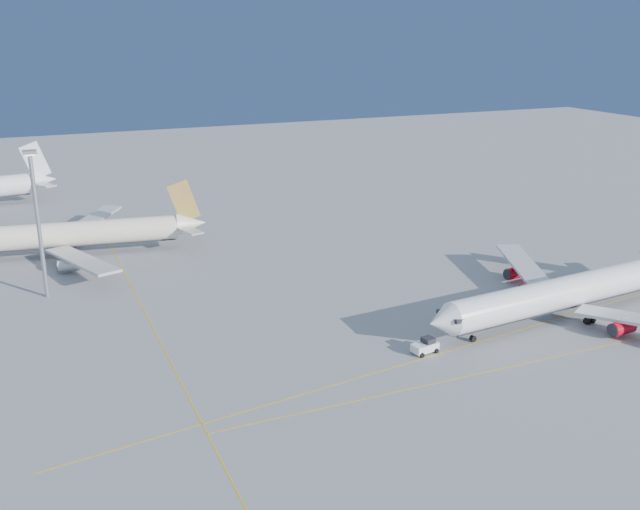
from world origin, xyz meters
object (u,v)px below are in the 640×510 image
(pushback_tug, at_px, (425,346))
(light_mast, at_px, (37,213))
(airliner_virgin, at_px, (577,290))
(airliner_etihad, at_px, (69,235))

(pushback_tug, xyz_separation_m, light_mast, (-50.35, 46.59, 14.53))
(airliner_virgin, xyz_separation_m, pushback_tug, (-30.51, -2.45, -3.44))
(airliner_etihad, distance_m, light_mast, 26.79)
(pushback_tug, bearing_deg, light_mast, 127.40)
(airliner_etihad, xyz_separation_m, light_mast, (-6.09, -23.66, 10.98))
(airliner_virgin, relative_size, airliner_etihad, 1.05)
(airliner_etihad, bearing_deg, light_mast, -96.10)
(airliner_etihad, height_order, light_mast, light_mast)
(airliner_virgin, distance_m, airliner_etihad, 100.95)
(airliner_virgin, bearing_deg, light_mast, 146.07)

